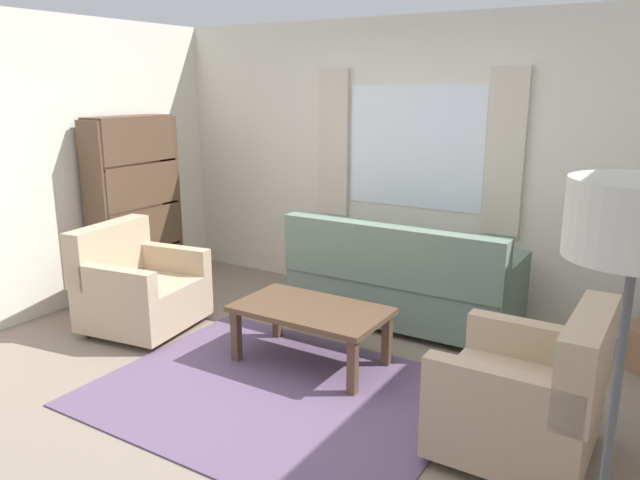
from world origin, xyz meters
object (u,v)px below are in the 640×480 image
couch (401,283)px  bookshelf (139,203)px  coffee_table (311,315)px  standing_lamp (634,255)px  armchair_right (529,396)px  armchair_left (137,288)px

couch → bookshelf: bearing=11.9°
couch → coffee_table: (-0.24, -1.05, 0.01)m
bookshelf → standing_lamp: bearing=65.3°
armchair_right → coffee_table: (-1.63, 0.34, 0.03)m
armchair_left → coffee_table: armchair_left is taller
armchair_right → coffee_table: bearing=-101.7°
couch → coffee_table: size_ratio=1.73×
couch → bookshelf: bookshelf is taller
coffee_table → bookshelf: bearing=167.4°
armchair_right → bookshelf: 4.06m
armchair_left → coffee_table: (1.60, 0.19, 0.03)m
armchair_right → standing_lamp: standing_lamp is taller
armchair_left → bookshelf: bearing=36.9°
standing_lamp → armchair_right: bearing=112.6°
couch → bookshelf: size_ratio=1.10×
armchair_right → coffee_table: size_ratio=0.80×
coffee_table → standing_lamp: standing_lamp is taller
armchair_right → coffee_table: 1.67m
armchair_right → bookshelf: bearing=-102.1°
armchair_left → couch: bearing=-64.0°
coffee_table → standing_lamp: bearing=-35.6°
couch → armchair_left: 2.22m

